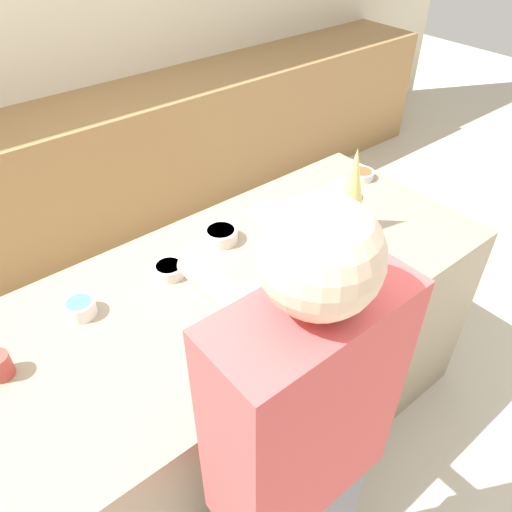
{
  "coord_description": "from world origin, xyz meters",
  "views": [
    {
      "loc": [
        -0.82,
        -1.07,
        2.08
      ],
      "look_at": [
        0.05,
        0.0,
        0.97
      ],
      "focal_mm": 35.0,
      "sensor_mm": 36.0,
      "label": 1
    }
  ],
  "objects_px": {
    "baking_tray": "(300,289)",
    "person": "(297,469)",
    "decorative_tree": "(352,191)",
    "candy_bowl_far_left": "(221,235)",
    "candy_bowl_near_tray_left": "(340,192)",
    "candy_bowl_near_tray_right": "(169,269)",
    "candy_bowl_behind_tray": "(361,174)",
    "gingerbread_house": "(302,264)",
    "cookbook": "(268,215)",
    "candy_bowl_front_corner": "(80,307)"
  },
  "relations": [
    {
      "from": "baking_tray",
      "to": "person",
      "type": "distance_m",
      "value": 0.62
    },
    {
      "from": "decorative_tree",
      "to": "candy_bowl_far_left",
      "type": "xyz_separation_m",
      "value": [
        -0.44,
        0.26,
        -0.15
      ]
    },
    {
      "from": "candy_bowl_near_tray_left",
      "to": "candy_bowl_near_tray_right",
      "type": "bearing_deg",
      "value": 177.98
    },
    {
      "from": "baking_tray",
      "to": "decorative_tree",
      "type": "distance_m",
      "value": 0.45
    },
    {
      "from": "baking_tray",
      "to": "person",
      "type": "xyz_separation_m",
      "value": [
        -0.43,
        -0.45,
        -0.05
      ]
    },
    {
      "from": "baking_tray",
      "to": "candy_bowl_behind_tray",
      "type": "bearing_deg",
      "value": 27.02
    },
    {
      "from": "baking_tray",
      "to": "candy_bowl_far_left",
      "type": "distance_m",
      "value": 0.4
    },
    {
      "from": "candy_bowl_near_tray_right",
      "to": "decorative_tree",
      "type": "bearing_deg",
      "value": -16.7
    },
    {
      "from": "baking_tray",
      "to": "gingerbread_house",
      "type": "height_order",
      "value": "gingerbread_house"
    },
    {
      "from": "candy_bowl_far_left",
      "to": "candy_bowl_near_tray_left",
      "type": "xyz_separation_m",
      "value": [
        0.58,
        -0.08,
        0.0
      ]
    },
    {
      "from": "candy_bowl_near_tray_right",
      "to": "gingerbread_house",
      "type": "bearing_deg",
      "value": -49.01
    },
    {
      "from": "person",
      "to": "baking_tray",
      "type": "bearing_deg",
      "value": 46.42
    },
    {
      "from": "candy_bowl_far_left",
      "to": "cookbook",
      "type": "distance_m",
      "value": 0.25
    },
    {
      "from": "cookbook",
      "to": "candy_bowl_far_left",
      "type": "bearing_deg",
      "value": -177.82
    },
    {
      "from": "candy_bowl_near_tray_right",
      "to": "candy_bowl_near_tray_left",
      "type": "xyz_separation_m",
      "value": [
        0.85,
        -0.03,
        0.0
      ]
    },
    {
      "from": "decorative_tree",
      "to": "candy_bowl_near_tray_right",
      "type": "bearing_deg",
      "value": 163.3
    },
    {
      "from": "candy_bowl_near_tray_right",
      "to": "baking_tray",
      "type": "bearing_deg",
      "value": -49.06
    },
    {
      "from": "baking_tray",
      "to": "candy_bowl_behind_tray",
      "type": "relative_size",
      "value": 3.83
    },
    {
      "from": "person",
      "to": "candy_bowl_behind_tray",
      "type": "bearing_deg",
      "value": 35.3
    },
    {
      "from": "baking_tray",
      "to": "cookbook",
      "type": "relative_size",
      "value": 2.44
    },
    {
      "from": "candy_bowl_behind_tray",
      "to": "candy_bowl_near_tray_right",
      "type": "height_order",
      "value": "candy_bowl_near_tray_right"
    },
    {
      "from": "cookbook",
      "to": "candy_bowl_near_tray_right",
      "type": "bearing_deg",
      "value": -173.68
    },
    {
      "from": "candy_bowl_behind_tray",
      "to": "person",
      "type": "relative_size",
      "value": 0.07
    },
    {
      "from": "candy_bowl_front_corner",
      "to": "candy_bowl_near_tray_left",
      "type": "bearing_deg",
      "value": -2.12
    },
    {
      "from": "candy_bowl_far_left",
      "to": "baking_tray",
      "type": "bearing_deg",
      "value": -83.7
    },
    {
      "from": "decorative_tree",
      "to": "candy_bowl_far_left",
      "type": "bearing_deg",
      "value": 149.52
    },
    {
      "from": "baking_tray",
      "to": "candy_bowl_far_left",
      "type": "xyz_separation_m",
      "value": [
        -0.04,
        0.4,
        0.02
      ]
    },
    {
      "from": "baking_tray",
      "to": "candy_bowl_far_left",
      "type": "relative_size",
      "value": 3.37
    },
    {
      "from": "candy_bowl_near_tray_left",
      "to": "person",
      "type": "bearing_deg",
      "value": -141.39
    },
    {
      "from": "candy_bowl_far_left",
      "to": "person",
      "type": "height_order",
      "value": "person"
    },
    {
      "from": "decorative_tree",
      "to": "candy_bowl_near_tray_right",
      "type": "xyz_separation_m",
      "value": [
        -0.7,
        0.21,
        -0.15
      ]
    },
    {
      "from": "candy_bowl_far_left",
      "to": "candy_bowl_near_tray_left",
      "type": "distance_m",
      "value": 0.59
    },
    {
      "from": "cookbook",
      "to": "person",
      "type": "distance_m",
      "value": 1.07
    },
    {
      "from": "candy_bowl_behind_tray",
      "to": "candy_bowl_far_left",
      "type": "height_order",
      "value": "candy_bowl_far_left"
    },
    {
      "from": "candy_bowl_near_tray_left",
      "to": "candy_bowl_front_corner",
      "type": "bearing_deg",
      "value": 177.88
    },
    {
      "from": "decorative_tree",
      "to": "person",
      "type": "distance_m",
      "value": 1.04
    },
    {
      "from": "candy_bowl_near_tray_right",
      "to": "candy_bowl_far_left",
      "type": "height_order",
      "value": "candy_bowl_far_left"
    },
    {
      "from": "cookbook",
      "to": "person",
      "type": "relative_size",
      "value": 0.11
    },
    {
      "from": "candy_bowl_front_corner",
      "to": "person",
      "type": "bearing_deg",
      "value": -76.07
    },
    {
      "from": "gingerbread_house",
      "to": "candy_bowl_behind_tray",
      "type": "height_order",
      "value": "gingerbread_house"
    },
    {
      "from": "decorative_tree",
      "to": "candy_bowl_behind_tray",
      "type": "distance_m",
      "value": 0.45
    },
    {
      "from": "baking_tray",
      "to": "person",
      "type": "relative_size",
      "value": 0.26
    },
    {
      "from": "gingerbread_house",
      "to": "person",
      "type": "distance_m",
      "value": 0.64
    },
    {
      "from": "gingerbread_house",
      "to": "cookbook",
      "type": "distance_m",
      "value": 0.47
    },
    {
      "from": "gingerbread_house",
      "to": "candy_bowl_near_tray_right",
      "type": "xyz_separation_m",
      "value": [
        -0.31,
        0.35,
        -0.09
      ]
    },
    {
      "from": "baking_tray",
      "to": "candy_bowl_near_tray_left",
      "type": "relative_size",
      "value": 3.21
    },
    {
      "from": "decorative_tree",
      "to": "cookbook",
      "type": "xyz_separation_m",
      "value": [
        -0.19,
        0.27,
        -0.17
      ]
    },
    {
      "from": "candy_bowl_front_corner",
      "to": "cookbook",
      "type": "height_order",
      "value": "candy_bowl_front_corner"
    },
    {
      "from": "decorative_tree",
      "to": "candy_bowl_far_left",
      "type": "height_order",
      "value": "decorative_tree"
    },
    {
      "from": "baking_tray",
      "to": "candy_bowl_front_corner",
      "type": "relative_size",
      "value": 4.4
    }
  ]
}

